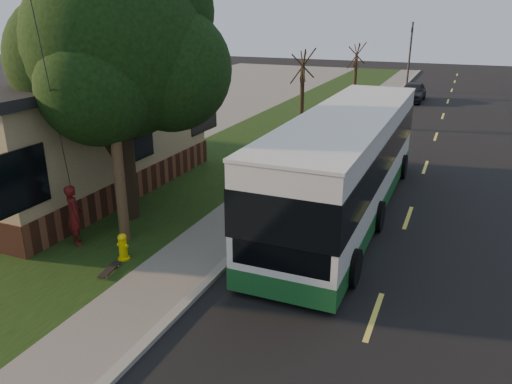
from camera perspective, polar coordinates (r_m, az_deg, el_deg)
ground at (r=12.56m, az=-5.16°, el=-10.03°), size 120.00×120.00×0.00m
road at (r=20.57m, az=18.29°, el=1.20°), size 8.00×80.00×0.01m
curb at (r=21.17m, az=7.52°, el=2.73°), size 0.25×80.00×0.12m
sidewalk at (r=21.44m, az=4.94°, el=3.00°), size 2.00×80.00×0.08m
grass_verge at (r=22.71m, az=-3.50°, el=3.99°), size 5.00×80.00×0.07m
building_lot at (r=28.47m, az=-21.98°, el=5.82°), size 15.00×80.00×0.04m
fire_hydrant at (r=13.65m, az=-14.97°, el=-6.04°), size 0.32×0.32×0.74m
utility_pole at (r=13.66m, az=-16.42°, el=12.32°), size 2.86×3.21×9.07m
leafy_tree at (r=15.44m, az=-15.29°, el=15.22°), size 6.30×6.00×7.80m
bare_tree_near at (r=29.20m, az=5.31°, el=11.76°), size 1.38×1.21×4.31m
bare_tree_far at (r=40.63m, az=11.33°, el=13.54°), size 1.38×1.21×4.03m
traffic_signal at (r=43.92m, az=17.19°, el=15.04°), size 0.18×0.22×5.50m
transit_bus at (r=16.16m, az=10.31°, el=3.51°), size 2.84×12.32×3.33m
skateboarder at (r=14.73m, az=-20.05°, el=-2.49°), size 0.76×0.71×1.74m
skateboard_main at (r=13.24m, az=-16.38°, el=-8.51°), size 0.36×0.89×0.08m
dumpster at (r=21.53m, az=-18.37°, el=3.77°), size 1.42×1.15×1.19m
distant_car at (r=39.16m, az=17.44°, el=10.88°), size 1.81×4.18×1.41m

